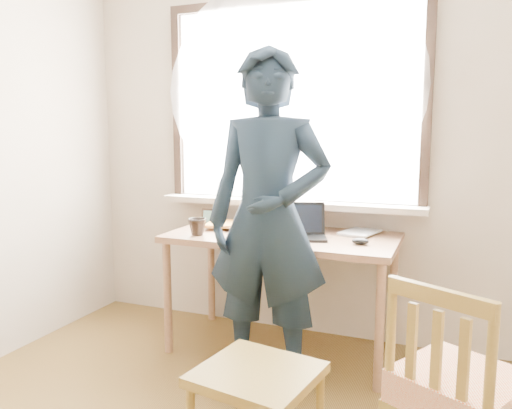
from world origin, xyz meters
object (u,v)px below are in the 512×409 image
at_px(person, 268,220).
at_px(desk, 282,247).
at_px(mug_dark, 197,227).
at_px(side_chair, 458,393).
at_px(laptop, 301,229).
at_px(work_chair, 257,386).
at_px(mug_white, 283,222).

bearing_deg(person, desk, 92.91).
relative_size(mug_dark, person, 0.06).
height_order(mug_dark, side_chair, side_chair).
distance_m(desk, side_chair, 1.54).
distance_m(laptop, work_chair, 1.24).
height_order(laptop, side_chair, laptop).
height_order(mug_white, mug_dark, mug_dark).
relative_size(laptop, mug_white, 2.76).
height_order(desk, laptop, laptop).
bearing_deg(side_chair, work_chair, -173.59).
bearing_deg(work_chair, person, 107.33).
distance_m(desk, work_chair, 1.26).
xyz_separation_m(desk, mug_white, (-0.04, 0.14, 0.13)).
bearing_deg(work_chair, desk, 104.32).
distance_m(desk, laptop, 0.19).
height_order(laptop, mug_white, laptop).
relative_size(desk, side_chair, 1.59).
bearing_deg(mug_white, work_chair, -75.41).
bearing_deg(side_chair, mug_dark, 150.19).
distance_m(side_chair, person, 1.29).
relative_size(desk, mug_white, 10.68).
xyz_separation_m(laptop, mug_white, (-0.18, 0.18, 0.00)).
bearing_deg(work_chair, laptop, 98.43).
bearing_deg(mug_white, laptop, -45.62).
bearing_deg(work_chair, mug_white, 104.59).
xyz_separation_m(mug_dark, side_chair, (1.54, -0.88, -0.35)).
bearing_deg(person, laptop, 74.19).
xyz_separation_m(work_chair, person, (-0.24, 0.77, 0.54)).
height_order(mug_white, side_chair, side_chair).
bearing_deg(desk, person, -81.34).
bearing_deg(laptop, mug_white, 134.38).
relative_size(work_chair, person, 0.28).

